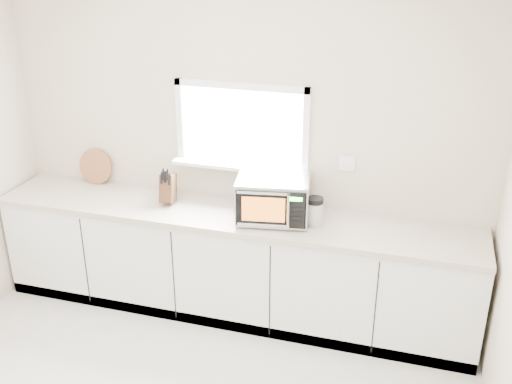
% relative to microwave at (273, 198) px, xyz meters
% --- Properties ---
extents(back_wall, '(4.00, 0.17, 2.70)m').
position_rel_microwave_xyz_m(back_wall, '(-0.35, 0.32, 0.26)').
color(back_wall, beige).
rests_on(back_wall, ground).
extents(cabinets, '(3.92, 0.60, 0.88)m').
position_rel_microwave_xyz_m(cabinets, '(-0.35, 0.03, -0.66)').
color(cabinets, silver).
rests_on(cabinets, ground).
extents(countertop, '(3.92, 0.64, 0.04)m').
position_rel_microwave_xyz_m(countertop, '(-0.35, 0.02, -0.20)').
color(countertop, beige).
rests_on(countertop, cabinets).
extents(microwave, '(0.60, 0.51, 0.35)m').
position_rel_microwave_xyz_m(microwave, '(0.00, 0.00, 0.00)').
color(microwave, black).
rests_on(microwave, countertop).
extents(knife_block, '(0.13, 0.23, 0.32)m').
position_rel_microwave_xyz_m(knife_block, '(-0.90, 0.05, -0.05)').
color(knife_block, '#492F1A').
rests_on(knife_block, countertop).
extents(cutting_board, '(0.31, 0.07, 0.31)m').
position_rel_microwave_xyz_m(cutting_board, '(-1.69, 0.27, -0.03)').
color(cutting_board, '#8E5D37').
rests_on(cutting_board, countertop).
extents(coffee_grinder, '(0.16, 0.16, 0.23)m').
position_rel_microwave_xyz_m(coffee_grinder, '(0.32, -0.00, -0.07)').
color(coffee_grinder, '#B8BABF').
rests_on(coffee_grinder, countertop).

